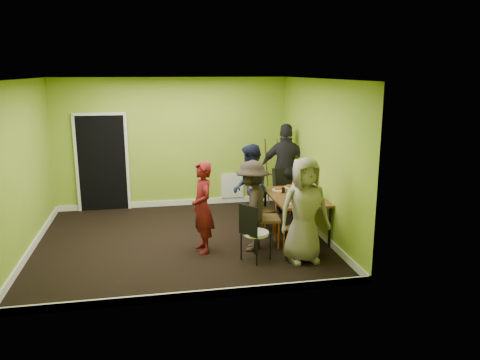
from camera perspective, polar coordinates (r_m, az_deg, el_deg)
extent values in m
plane|color=black|center=(8.42, -7.11, -7.31)|extent=(5.00, 5.00, 0.00)
cube|color=#80AE2C|center=(10.25, -8.18, 4.47)|extent=(5.00, 0.04, 2.80)
cube|color=#80AE2C|center=(5.85, -6.00, -2.12)|extent=(5.00, 0.04, 2.80)
cube|color=#80AE2C|center=(8.28, -24.92, 1.27)|extent=(0.04, 4.50, 2.80)
cube|color=#80AE2C|center=(8.55, 9.59, 2.68)|extent=(0.04, 4.50, 2.80)
cube|color=white|center=(7.89, -7.70, 12.11)|extent=(5.00, 4.50, 0.04)
cube|color=black|center=(10.33, -16.44, 1.99)|extent=(1.00, 0.05, 2.04)
cube|color=white|center=(10.56, -0.93, -0.68)|extent=(0.50, 0.04, 0.55)
cylinder|color=black|center=(7.82, 5.52, -6.13)|extent=(0.04, 0.04, 0.71)
cylinder|color=black|center=(8.07, 10.87, -5.70)|extent=(0.04, 0.04, 0.71)
cylinder|color=black|center=(9.09, 3.09, -3.30)|extent=(0.04, 0.04, 0.71)
cylinder|color=black|center=(9.30, 7.77, -3.02)|extent=(0.04, 0.04, 0.71)
cube|color=brown|center=(8.45, 6.81, -2.02)|extent=(0.90, 1.50, 0.04)
cylinder|color=orange|center=(8.80, 1.39, -4.91)|extent=(0.02, 0.02, 0.40)
cylinder|color=orange|center=(8.55, 2.39, -5.46)|extent=(0.02, 0.02, 0.40)
cylinder|color=orange|center=(8.94, 3.09, -4.62)|extent=(0.02, 0.02, 0.40)
cylinder|color=orange|center=(8.70, 4.12, -5.15)|extent=(0.02, 0.02, 0.40)
cube|color=brown|center=(8.68, 2.76, -3.77)|extent=(0.45, 0.45, 0.04)
cube|color=orange|center=(8.53, 1.80, -2.38)|extent=(0.13, 0.33, 0.45)
cylinder|color=orange|center=(8.23, 1.85, -5.93)|extent=(0.03, 0.03, 0.48)
cylinder|color=orange|center=(7.89, 2.11, -6.79)|extent=(0.03, 0.03, 0.48)
cylinder|color=orange|center=(8.27, 4.36, -5.86)|extent=(0.03, 0.03, 0.48)
cylinder|color=orange|center=(7.93, 4.73, -6.71)|extent=(0.03, 0.03, 0.48)
cube|color=brown|center=(8.00, 3.28, -4.70)|extent=(0.47, 0.47, 0.04)
cube|color=orange|center=(7.89, 1.85, -2.75)|extent=(0.08, 0.41, 0.53)
cylinder|color=orange|center=(9.79, 6.17, -2.97)|extent=(0.03, 0.03, 0.44)
cylinder|color=orange|center=(9.64, 4.42, -3.18)|extent=(0.03, 0.03, 0.44)
cylinder|color=orange|center=(9.51, 7.11, -3.48)|extent=(0.03, 0.03, 0.44)
cylinder|color=orange|center=(9.36, 5.31, -3.71)|extent=(0.03, 0.03, 0.44)
cube|color=brown|center=(9.51, 5.78, -2.06)|extent=(0.46, 0.46, 0.04)
cube|color=orange|center=(9.60, 5.31, -0.26)|extent=(0.37, 0.10, 0.49)
cylinder|color=orange|center=(7.60, 6.98, -7.92)|extent=(0.02, 0.02, 0.42)
cylinder|color=orange|center=(7.80, 8.73, -7.39)|extent=(0.02, 0.02, 0.42)
cylinder|color=orange|center=(7.82, 5.39, -7.25)|extent=(0.02, 0.02, 0.42)
cylinder|color=orange|center=(8.02, 7.13, -6.76)|extent=(0.02, 0.02, 0.42)
cube|color=brown|center=(7.74, 7.10, -5.86)|extent=(0.50, 0.50, 0.04)
cube|color=orange|center=(7.53, 8.07, -4.39)|extent=(0.34, 0.17, 0.47)
cylinder|color=black|center=(7.47, 0.15, -8.15)|extent=(0.03, 0.03, 0.43)
cylinder|color=black|center=(7.26, 2.06, -8.79)|extent=(0.03, 0.03, 0.43)
cylinder|color=black|center=(7.70, 1.83, -7.50)|extent=(0.03, 0.03, 0.43)
cylinder|color=black|center=(7.50, 3.73, -8.09)|extent=(0.03, 0.03, 0.43)
cylinder|color=white|center=(7.40, 1.96, -6.49)|extent=(0.41, 0.41, 0.05)
cube|color=black|center=(7.19, 1.00, -4.97)|extent=(0.24, 0.31, 0.48)
cylinder|color=brown|center=(10.26, 3.29, 0.98)|extent=(0.22, 0.36, 1.54)
cylinder|color=brown|center=(10.36, 5.41, 1.07)|extent=(0.22, 0.36, 1.54)
cylinder|color=brown|center=(10.10, 4.68, 0.76)|extent=(0.03, 0.35, 1.50)
cube|color=brown|center=(10.27, 4.41, 0.73)|extent=(0.41, 0.04, 0.04)
cylinder|color=white|center=(8.78, 4.73, -1.20)|extent=(0.25, 0.25, 0.01)
cylinder|color=white|center=(7.97, 6.58, -2.75)|extent=(0.26, 0.26, 0.01)
cylinder|color=white|center=(8.99, 6.16, -0.89)|extent=(0.23, 0.23, 0.01)
cylinder|color=white|center=(8.01, 7.98, -2.72)|extent=(0.24, 0.24, 0.01)
cylinder|color=white|center=(8.62, 7.80, -1.56)|extent=(0.22, 0.22, 0.01)
cylinder|color=white|center=(8.35, 9.06, -2.10)|extent=(0.26, 0.26, 0.01)
cylinder|color=white|center=(8.41, 6.61, -1.09)|extent=(0.07, 0.07, 0.24)
cylinder|color=blue|center=(8.19, 9.62, -1.69)|extent=(0.07, 0.07, 0.22)
cylinder|color=orange|center=(8.61, 5.43, -1.28)|extent=(0.04, 0.04, 0.08)
cylinder|color=black|center=(8.58, 5.30, -1.26)|extent=(0.06, 0.06, 0.10)
cylinder|color=black|center=(8.86, 6.98, -0.88)|extent=(0.06, 0.06, 0.08)
cylinder|color=black|center=(8.07, 8.30, -2.28)|extent=(0.07, 0.07, 0.10)
imported|color=white|center=(8.17, 6.11, -2.03)|extent=(0.13, 0.13, 0.10)
imported|color=white|center=(8.51, 7.85, -1.47)|extent=(0.10, 0.10, 0.10)
imported|color=maroon|center=(7.67, -4.59, -3.34)|extent=(0.45, 0.61, 1.52)
imported|color=black|center=(8.67, 1.28, -0.97)|extent=(0.69, 0.85, 1.62)
imported|color=black|center=(7.73, 1.48, -3.17)|extent=(0.92, 1.13, 1.52)
imported|color=black|center=(9.73, 5.66, 1.32)|extent=(1.19, 0.76, 1.88)
imported|color=gray|center=(7.31, 7.86, -3.67)|extent=(0.85, 0.59, 1.66)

